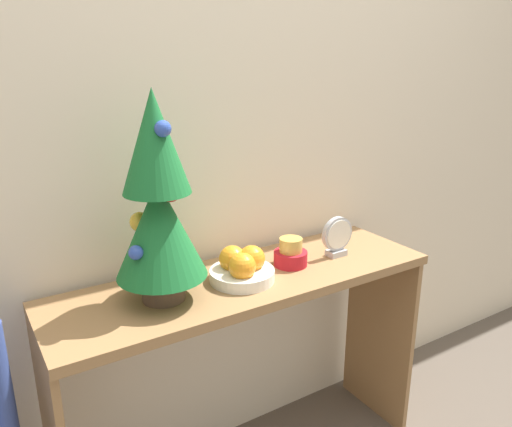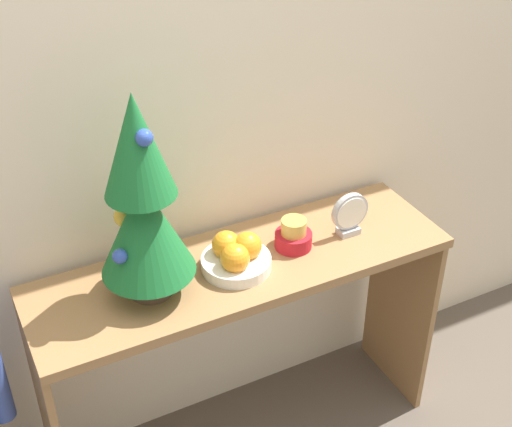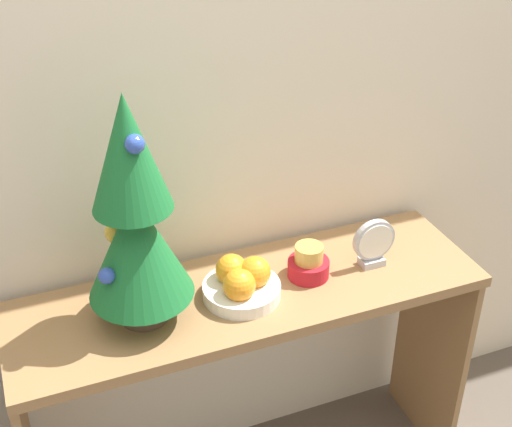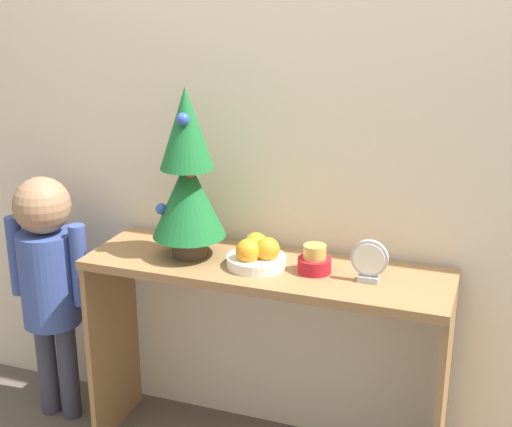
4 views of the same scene
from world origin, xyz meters
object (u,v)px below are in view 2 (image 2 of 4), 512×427
(fruit_bowl, at_px, (236,256))
(desk_clock, at_px, (350,215))
(mini_tree, at_px, (142,203))
(singing_bowl, at_px, (293,236))

(fruit_bowl, relative_size, desk_clock, 1.43)
(mini_tree, bearing_deg, fruit_bowl, -2.76)
(fruit_bowl, relative_size, singing_bowl, 1.81)
(fruit_bowl, distance_m, singing_bowl, 0.19)
(mini_tree, bearing_deg, desk_clock, -1.29)
(singing_bowl, bearing_deg, fruit_bowl, -175.22)
(fruit_bowl, bearing_deg, desk_clock, -0.31)
(singing_bowl, height_order, desk_clock, desk_clock)
(desk_clock, bearing_deg, mini_tree, 178.71)
(fruit_bowl, bearing_deg, singing_bowl, 4.78)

